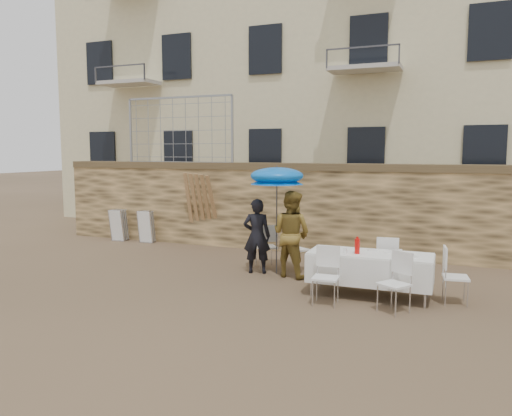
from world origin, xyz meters
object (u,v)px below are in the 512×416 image
at_px(man_suit, 257,236).
at_px(chair_stack_right, 148,226).
at_px(table_chair_side, 456,276).
at_px(banquet_table, 370,255).
at_px(umbrella, 277,179).
at_px(table_chair_front_left, 326,276).
at_px(couple_chair_left, 266,246).
at_px(table_chair_front_right, 394,283).
at_px(soda_bottle, 357,246).
at_px(table_chair_back, 387,261).
at_px(couple_chair_right, 297,248).
at_px(chair_stack_left, 122,224).
at_px(woman_dress, 291,234).

height_order(man_suit, chair_stack_right, man_suit).
relative_size(table_chair_side, chair_stack_right, 1.04).
height_order(banquet_table, chair_stack_right, chair_stack_right).
bearing_deg(table_chair_side, banquet_table, 86.72).
relative_size(umbrella, table_chair_front_left, 2.18).
xyz_separation_m(banquet_table, table_chair_front_left, (-0.60, -0.75, -0.25)).
relative_size(umbrella, chair_stack_right, 2.27).
distance_m(couple_chair_left, table_chair_front_right, 3.65).
height_order(soda_bottle, table_chair_front_left, soda_bottle).
height_order(umbrella, table_chair_back, umbrella).
distance_m(man_suit, umbrella, 1.26).
distance_m(couple_chair_right, table_chair_front_left, 2.43).
xyz_separation_m(couple_chair_right, chair_stack_left, (-5.74, 1.60, -0.02)).
distance_m(table_chair_side, chair_stack_right, 8.51).
bearing_deg(chair_stack_right, table_chair_front_right, -27.76).
bearing_deg(couple_chair_left, chair_stack_left, -55.87).
relative_size(woman_dress, couple_chair_right, 1.82).
bearing_deg(table_chair_side, chair_stack_right, 62.79).
bearing_deg(table_chair_front_right, man_suit, -175.34).
distance_m(woman_dress, umbrella, 1.16).
relative_size(man_suit, banquet_table, 0.74).
bearing_deg(couple_chair_right, umbrella, 89.72).
bearing_deg(table_chair_front_left, chair_stack_left, 148.28).
bearing_deg(table_chair_front_right, banquet_table, 156.48).
xyz_separation_m(woman_dress, table_chair_front_right, (2.21, -1.58, -0.39)).
bearing_deg(couple_chair_left, umbrella, 93.42).
bearing_deg(chair_stack_left, chair_stack_right, 0.00).
height_order(couple_chair_right, banquet_table, couple_chair_right).
relative_size(table_chair_back, table_chair_side, 1.00).
distance_m(man_suit, couple_chair_right, 0.94).
distance_m(man_suit, table_chair_back, 2.68).
xyz_separation_m(banquet_table, chair_stack_left, (-7.50, 2.99, -0.27)).
bearing_deg(chair_stack_right, table_chair_front_left, -31.92).
height_order(woman_dress, table_chair_back, woman_dress).
xyz_separation_m(banquet_table, soda_bottle, (-0.20, -0.15, 0.17)).
bearing_deg(soda_bottle, couple_chair_left, 145.87).
distance_m(woman_dress, banquet_table, 1.91).
distance_m(umbrella, table_chair_back, 2.72).
height_order(table_chair_side, chair_stack_right, table_chair_side).
distance_m(soda_bottle, table_chair_side, 1.67).
xyz_separation_m(couple_chair_left, table_chair_back, (2.66, -0.58, 0.00)).
bearing_deg(umbrella, banquet_table, -24.35).
bearing_deg(table_chair_side, man_suit, 71.88).
bearing_deg(couple_chair_left, soda_bottle, 107.65).
height_order(couple_chair_left, chair_stack_right, couple_chair_left).
xyz_separation_m(couple_chair_right, table_chair_back, (1.96, -0.58, 0.00)).
xyz_separation_m(couple_chair_right, table_chair_side, (3.16, -1.28, 0.00)).
bearing_deg(man_suit, banquet_table, 145.06).
distance_m(man_suit, table_chair_front_right, 3.37).
xyz_separation_m(couple_chair_left, table_chair_front_left, (1.86, -2.13, 0.00)).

